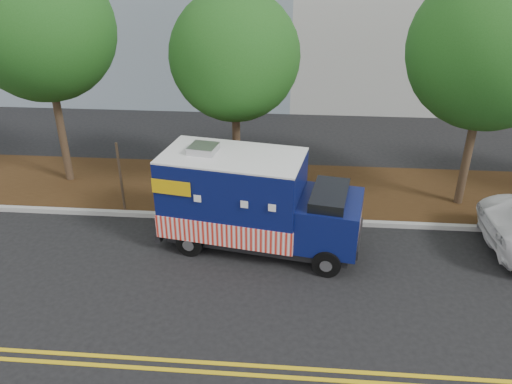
{
  "coord_description": "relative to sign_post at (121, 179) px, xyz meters",
  "views": [
    {
      "loc": [
        2.3,
        -11.89,
        7.81
      ],
      "look_at": [
        1.26,
        0.6,
        1.42
      ],
      "focal_mm": 35.0,
      "sensor_mm": 36.0,
      "label": 1
    }
  ],
  "objects": [
    {
      "name": "tree_a",
      "position": [
        -2.65,
        2.03,
        4.09
      ],
      "size": [
        4.51,
        4.51,
        7.55
      ],
      "color": "#38281C",
      "rests_on": "ground"
    },
    {
      "name": "tree_c",
      "position": [
        10.65,
        1.36,
        3.81
      ],
      "size": [
        4.6,
        4.6,
        7.32
      ],
      "color": "#38281C",
      "rests_on": "ground"
    },
    {
      "name": "food_truck",
      "position": [
        4.14,
        -1.48,
        0.11
      ],
      "size": [
        5.77,
        2.94,
        2.9
      ],
      "rotation": [
        0.0,
        0.0,
        -0.17
      ],
      "color": "black",
      "rests_on": "ground"
    },
    {
      "name": "centerline_far",
      "position": [
        2.99,
        -6.25,
        -1.19
      ],
      "size": [
        120.0,
        0.1,
        0.01
      ],
      "primitive_type": "cube",
      "color": "gold",
      "rests_on": "ground"
    },
    {
      "name": "sign_post",
      "position": [
        0.0,
        0.0,
        0.0
      ],
      "size": [
        0.06,
        0.06,
        2.4
      ],
      "primitive_type": "cube",
      "color": "#473828",
      "rests_on": "ground"
    },
    {
      "name": "tree_b",
      "position": [
        3.37,
        1.84,
        3.4
      ],
      "size": [
        4.0,
        4.0,
        6.61
      ],
      "color": "#38281C",
      "rests_on": "ground"
    },
    {
      "name": "ground",
      "position": [
        2.99,
        -1.55,
        -1.2
      ],
      "size": [
        120.0,
        120.0,
        0.0
      ],
      "primitive_type": "plane",
      "color": "black",
      "rests_on": "ground"
    },
    {
      "name": "centerline_near",
      "position": [
        2.99,
        -6.0,
        -1.19
      ],
      "size": [
        120.0,
        0.1,
        0.01
      ],
      "primitive_type": "cube",
      "color": "gold",
      "rests_on": "ground"
    },
    {
      "name": "mulch_strip",
      "position": [
        2.99,
        1.95,
        -1.12
      ],
      "size": [
        120.0,
        4.0,
        0.15
      ],
      "primitive_type": "cube",
      "color": "#331E0E",
      "rests_on": "ground"
    },
    {
      "name": "curb",
      "position": [
        2.99,
        -0.15,
        -1.12
      ],
      "size": [
        120.0,
        0.18,
        0.15
      ],
      "primitive_type": "cube",
      "color": "#9E9E99",
      "rests_on": "ground"
    }
  ]
}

